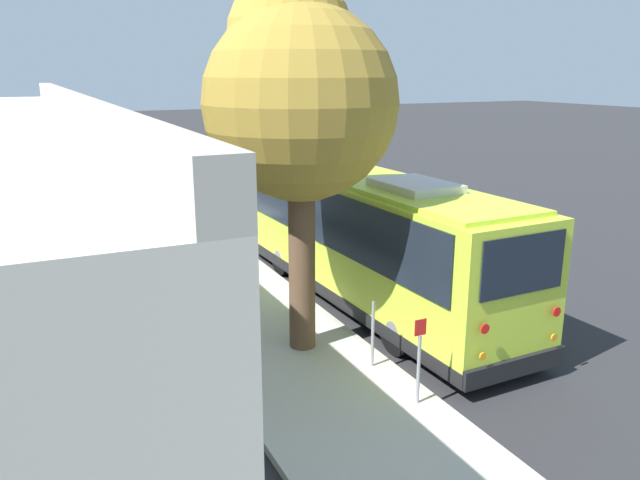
# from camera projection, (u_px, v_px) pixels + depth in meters

# --- Properties ---
(ground_plane) EXTENTS (160.00, 160.00, 0.00)m
(ground_plane) POSITION_uv_depth(u_px,v_px,m) (372.00, 293.00, 16.25)
(ground_plane) COLOR #28282B
(sidewalk_slab) EXTENTS (80.00, 3.08, 0.15)m
(sidewalk_slab) POSITION_uv_depth(u_px,v_px,m) (245.00, 312.00, 14.79)
(sidewalk_slab) COLOR beige
(sidewalk_slab) RESTS_ON ground
(curb_strip) EXTENTS (80.00, 0.14, 0.15)m
(curb_strip) POSITION_uv_depth(u_px,v_px,m) (307.00, 301.00, 15.46)
(curb_strip) COLOR #AAA69D
(curb_strip) RESTS_ON ground
(shuttle_bus) EXTENTS (10.30, 2.85, 3.33)m
(shuttle_bus) POSITION_uv_depth(u_px,v_px,m) (369.00, 233.00, 15.16)
(shuttle_bus) COLOR #BCDB38
(shuttle_bus) RESTS_ON ground
(parked_sedan_blue) EXTENTS (4.50, 1.98, 1.30)m
(parked_sedan_blue) POSITION_uv_depth(u_px,v_px,m) (216.00, 196.00, 25.58)
(parked_sedan_blue) COLOR navy
(parked_sedan_blue) RESTS_ON ground
(parked_sedan_silver) EXTENTS (4.55, 1.85, 1.29)m
(parked_sedan_silver) POSITION_uv_depth(u_px,v_px,m) (178.00, 174.00, 31.11)
(parked_sedan_silver) COLOR #A8AAAF
(parked_sedan_silver) RESTS_ON ground
(parked_sedan_maroon) EXTENTS (4.38, 2.03, 1.26)m
(parked_sedan_maroon) POSITION_uv_depth(u_px,v_px,m) (158.00, 160.00, 36.25)
(parked_sedan_maroon) COLOR maroon
(parked_sedan_maroon) RESTS_ON ground
(street_tree) EXTENTS (3.65, 3.65, 7.25)m
(street_tree) POSITION_uv_depth(u_px,v_px,m) (298.00, 92.00, 11.56)
(street_tree) COLOR brown
(street_tree) RESTS_ON sidewalk_slab
(sign_post_near) EXTENTS (0.06, 0.22, 1.52)m
(sign_post_near) POSITION_uv_depth(u_px,v_px,m) (419.00, 360.00, 10.39)
(sign_post_near) COLOR gray
(sign_post_near) RESTS_ON sidewalk_slab
(sign_post_far) EXTENTS (0.06, 0.06, 1.30)m
(sign_post_far) POSITION_uv_depth(u_px,v_px,m) (373.00, 334.00, 11.75)
(sign_post_far) COLOR gray
(sign_post_far) RESTS_ON sidewalk_slab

